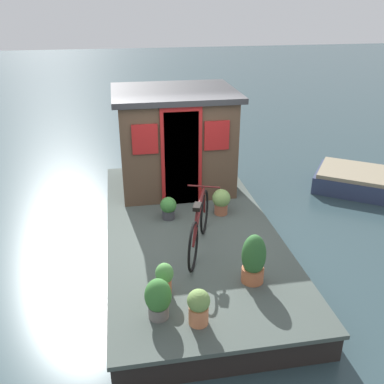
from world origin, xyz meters
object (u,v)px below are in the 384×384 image
(bicycle, at_px, (199,226))
(potted_plant_succulent, at_px, (254,259))
(houseboat_cabin, at_px, (175,139))
(potted_plant_rosemary, at_px, (168,207))
(potted_plant_ivy, at_px, (165,277))
(potted_plant_fern, at_px, (221,201))
(potted_plant_geranium, at_px, (158,298))
(potted_plant_basil, at_px, (199,306))

(bicycle, relative_size, potted_plant_succulent, 2.37)
(houseboat_cabin, height_order, bicycle, houseboat_cabin)
(bicycle, bearing_deg, potted_plant_succulent, -149.03)
(potted_plant_succulent, distance_m, potted_plant_rosemary, 2.14)
(bicycle, bearing_deg, potted_plant_ivy, 147.23)
(potted_plant_fern, relative_size, potted_plant_geranium, 0.88)
(potted_plant_rosemary, relative_size, potted_plant_ivy, 0.88)
(potted_plant_rosemary, height_order, potted_plant_fern, potted_plant_fern)
(potted_plant_fern, distance_m, potted_plant_geranium, 2.79)
(potted_plant_basil, bearing_deg, potted_plant_succulent, -51.83)
(potted_plant_succulent, xyz_separation_m, potted_plant_rosemary, (1.94, 0.88, -0.13))
(houseboat_cabin, bearing_deg, potted_plant_basil, 175.80)
(potted_plant_succulent, height_order, potted_plant_basil, potted_plant_succulent)
(potted_plant_ivy, bearing_deg, potted_plant_rosemary, -8.44)
(bicycle, height_order, potted_plant_ivy, bicycle)
(potted_plant_rosemary, bearing_deg, potted_plant_geranium, 170.16)
(potted_plant_ivy, relative_size, potted_plant_fern, 0.98)
(potted_plant_succulent, height_order, potted_plant_fern, potted_plant_succulent)
(potted_plant_fern, height_order, potted_plant_geranium, potted_plant_geranium)
(bicycle, xyz_separation_m, potted_plant_geranium, (-1.40, 0.75, -0.12))
(potted_plant_fern, bearing_deg, potted_plant_basil, 161.21)
(houseboat_cabin, height_order, potted_plant_rosemary, houseboat_cabin)
(bicycle, bearing_deg, potted_plant_basil, 168.98)
(potted_plant_ivy, bearing_deg, potted_plant_fern, -30.97)
(bicycle, distance_m, potted_plant_geranium, 1.59)
(bicycle, bearing_deg, potted_plant_fern, -29.24)
(potted_plant_rosemary, bearing_deg, potted_plant_ivy, 171.56)
(potted_plant_geranium, bearing_deg, potted_plant_basil, -113.10)
(potted_plant_rosemary, bearing_deg, potted_plant_basil, -179.53)
(bicycle, height_order, potted_plant_succulent, bicycle)
(potted_plant_fern, xyz_separation_m, potted_plant_geranium, (-2.44, 1.34, 0.02))
(potted_plant_ivy, bearing_deg, potted_plant_basil, -152.27)
(potted_plant_rosemary, xyz_separation_m, potted_plant_ivy, (-2.01, 0.30, 0.04))
(potted_plant_basil, bearing_deg, bicycle, -11.02)
(houseboat_cabin, height_order, potted_plant_geranium, houseboat_cabin)
(houseboat_cabin, xyz_separation_m, potted_plant_geranium, (-3.81, 0.74, -0.69))
(potted_plant_succulent, height_order, potted_plant_ivy, potted_plant_succulent)
(potted_plant_succulent, xyz_separation_m, potted_plant_fern, (1.96, -0.04, -0.09))
(bicycle, xyz_separation_m, potted_plant_fern, (1.05, -0.59, -0.14))
(houseboat_cabin, distance_m, potted_plant_geranium, 3.94)
(potted_plant_succulent, bearing_deg, potted_plant_ivy, 93.13)
(potted_plant_succulent, distance_m, potted_plant_basil, 1.09)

